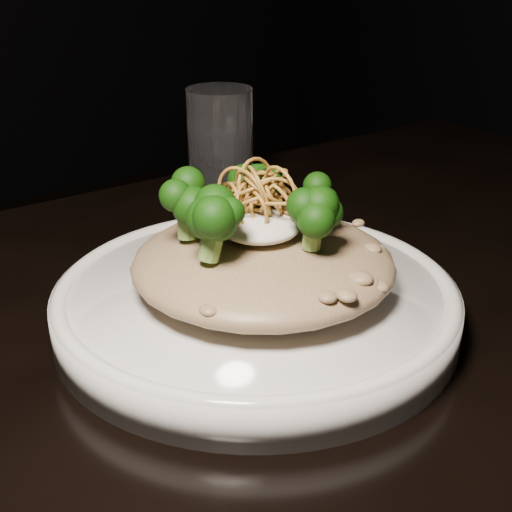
{
  "coord_description": "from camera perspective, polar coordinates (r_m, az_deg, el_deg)",
  "views": [
    {
      "loc": [
        -0.32,
        -0.32,
        1.02
      ],
      "look_at": [
        -0.05,
        0.06,
        0.81
      ],
      "focal_mm": 50.0,
      "sensor_mm": 36.0,
      "label": 1
    }
  ],
  "objects": [
    {
      "name": "risotto",
      "position": [
        0.51,
        0.58,
        -0.53
      ],
      "size": [
        0.19,
        0.19,
        0.04
      ],
      "primitive_type": "ellipsoid",
      "color": "brown",
      "rests_on": "plate"
    },
    {
      "name": "drinking_glass",
      "position": [
        0.75,
        -2.86,
        8.77
      ],
      "size": [
        0.08,
        0.08,
        0.12
      ],
      "primitive_type": "cylinder",
      "rotation": [
        0.0,
        0.0,
        -0.18
      ],
      "color": "white",
      "rests_on": "table"
    },
    {
      "name": "broccoli",
      "position": [
        0.49,
        -0.32,
        4.19
      ],
      "size": [
        0.13,
        0.13,
        0.05
      ],
      "primitive_type": null,
      "color": "black",
      "rests_on": "risotto"
    },
    {
      "name": "cheese",
      "position": [
        0.49,
        0.27,
        2.4
      ],
      "size": [
        0.06,
        0.06,
        0.02
      ],
      "primitive_type": "ellipsoid",
      "color": "white",
      "rests_on": "risotto"
    },
    {
      "name": "table",
      "position": [
        0.57,
        7.3,
        -13.53
      ],
      "size": [
        1.1,
        0.8,
        0.75
      ],
      "color": "black",
      "rests_on": "ground"
    },
    {
      "name": "shallots",
      "position": [
        0.49,
        -0.05,
        5.89
      ],
      "size": [
        0.06,
        0.06,
        0.04
      ],
      "primitive_type": null,
      "color": "brown",
      "rests_on": "cheese"
    },
    {
      "name": "plate",
      "position": [
        0.52,
        0.0,
        -3.96
      ],
      "size": [
        0.29,
        0.29,
        0.03
      ],
      "primitive_type": "cylinder",
      "color": "silver",
      "rests_on": "table"
    }
  ]
}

